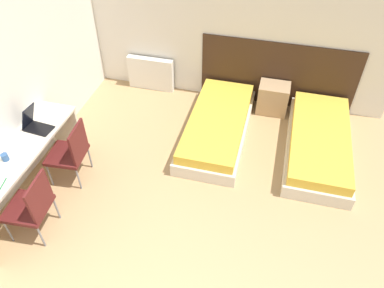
{
  "coord_description": "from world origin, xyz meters",
  "views": [
    {
      "loc": [
        0.9,
        -1.08,
        3.84
      ],
      "look_at": [
        0.0,
        2.39,
        0.55
      ],
      "focal_mm": 35.0,
      "sensor_mm": 36.0,
      "label": 1
    }
  ],
  "objects_px": {
    "laptop": "(35,124)",
    "bed_near_window": "(217,126)",
    "bed_near_door": "(319,143)",
    "nightstand": "(273,98)",
    "chair_near_notebook": "(32,205)",
    "chair_near_laptop": "(71,151)"
  },
  "relations": [
    {
      "from": "nightstand",
      "to": "chair_near_laptop",
      "type": "bearing_deg",
      "value": -138.15
    },
    {
      "from": "bed_near_door",
      "to": "chair_near_laptop",
      "type": "bearing_deg",
      "value": -157.12
    },
    {
      "from": "laptop",
      "to": "bed_near_window",
      "type": "bearing_deg",
      "value": 37.02
    },
    {
      "from": "bed_near_door",
      "to": "nightstand",
      "type": "height_order",
      "value": "nightstand"
    },
    {
      "from": "laptop",
      "to": "bed_near_door",
      "type": "bearing_deg",
      "value": 25.2
    },
    {
      "from": "chair_near_laptop",
      "to": "laptop",
      "type": "xyz_separation_m",
      "value": [
        -0.44,
        0.04,
        0.33
      ]
    },
    {
      "from": "nightstand",
      "to": "bed_near_window",
      "type": "bearing_deg",
      "value": -132.02
    },
    {
      "from": "bed_near_door",
      "to": "chair_near_laptop",
      "type": "height_order",
      "value": "chair_near_laptop"
    },
    {
      "from": "bed_near_window",
      "to": "nightstand",
      "type": "xyz_separation_m",
      "value": [
        0.76,
        0.84,
        0.08
      ]
    },
    {
      "from": "bed_near_window",
      "to": "nightstand",
      "type": "height_order",
      "value": "nightstand"
    },
    {
      "from": "chair_near_notebook",
      "to": "chair_near_laptop",
      "type": "bearing_deg",
      "value": 85.52
    },
    {
      "from": "chair_near_laptop",
      "to": "chair_near_notebook",
      "type": "distance_m",
      "value": 0.91
    },
    {
      "from": "bed_near_door",
      "to": "chair_near_laptop",
      "type": "distance_m",
      "value": 3.48
    },
    {
      "from": "bed_near_window",
      "to": "laptop",
      "type": "xyz_separation_m",
      "value": [
        -2.13,
        -1.31,
        0.64
      ]
    },
    {
      "from": "bed_near_window",
      "to": "chair_near_notebook",
      "type": "xyz_separation_m",
      "value": [
        -1.69,
        -2.26,
        0.31
      ]
    },
    {
      "from": "chair_near_notebook",
      "to": "laptop",
      "type": "xyz_separation_m",
      "value": [
        -0.44,
        0.95,
        0.33
      ]
    },
    {
      "from": "chair_near_notebook",
      "to": "laptop",
      "type": "relative_size",
      "value": 2.41
    },
    {
      "from": "bed_near_door",
      "to": "chair_near_notebook",
      "type": "xyz_separation_m",
      "value": [
        -3.2,
        -2.26,
        0.31
      ]
    },
    {
      "from": "bed_near_door",
      "to": "chair_near_notebook",
      "type": "height_order",
      "value": "chair_near_notebook"
    },
    {
      "from": "chair_near_notebook",
      "to": "laptop",
      "type": "height_order",
      "value": "laptop"
    },
    {
      "from": "bed_near_door",
      "to": "laptop",
      "type": "relative_size",
      "value": 5.52
    },
    {
      "from": "bed_near_window",
      "to": "bed_near_door",
      "type": "relative_size",
      "value": 1.0
    }
  ]
}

